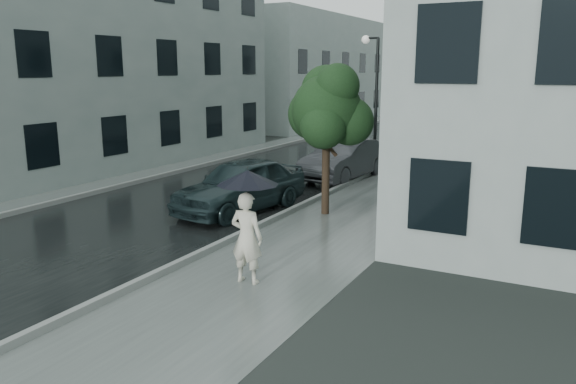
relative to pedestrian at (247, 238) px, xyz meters
The scene contains 14 objects.
ground 1.29m from the pedestrian, 101.60° to the left, with size 120.00×120.00×0.00m, color black.
sidewalk 12.92m from the pedestrian, 89.70° to the left, with size 3.50×60.00×0.01m, color slate.
kerb_near 13.03m from the pedestrian, 97.76° to the left, with size 0.15×60.00×0.15m, color slate.
asphalt_road 13.95m from the pedestrian, 112.19° to the left, with size 6.85×60.00×0.00m, color black.
kerb_far 15.60m from the pedestrian, 124.20° to the left, with size 0.15×60.00×0.15m, color slate.
sidewalk_far 16.14m from the pedestrian, 126.92° to the left, with size 1.70×60.00×0.01m, color #4C5451.
building_far_a 16.98m from the pedestrian, 147.51° to the left, with size 7.02×20.00×9.50m.
building_far_b 34.03m from the pedestrian, 114.31° to the left, with size 7.02×18.00×8.00m.
pedestrian is the anchor object (origin of this frame).
umbrella 1.20m from the pedestrian, 12.65° to the right, with size 1.52×1.52×1.37m.
street_tree 6.16m from the pedestrian, 98.32° to the left, with size 2.58×2.35×4.29m.
lamp_post 12.54m from the pedestrian, 98.27° to the left, with size 0.84×0.41×5.40m.
car_near 5.76m from the pedestrian, 123.62° to the left, with size 1.84×4.58×1.56m, color #19292B.
car_far 11.12m from the pedestrian, 102.36° to the left, with size 1.60×4.59×1.51m, color #272A2D.
Camera 1 is at (5.75, -9.76, 4.12)m, focal length 35.00 mm.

